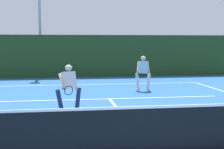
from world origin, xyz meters
TOP-DOWN VIEW (x-y plane):
  - court_line_baseline_far at (0.00, 10.87)m, footprint 10.99×0.10m
  - court_line_service at (0.00, 6.45)m, footprint 8.96×0.10m
  - court_line_centre at (0.00, 3.20)m, footprint 0.10×6.40m
  - tennis_net at (0.00, 0.00)m, footprint 12.03×0.09m
  - player_near at (-1.64, 4.17)m, footprint 0.88×0.96m
  - player_far at (1.82, 8.28)m, footprint 0.99×0.83m
  - tennis_ball_extra at (0.48, 4.02)m, footprint 0.07×0.07m
  - back_fence_windscreen at (0.00, 14.53)m, footprint 18.70×0.12m

SIDE VIEW (x-z plane):
  - court_line_baseline_far at x=0.00m, z-range 0.00..0.01m
  - court_line_service at x=0.00m, z-range 0.00..0.01m
  - court_line_centre at x=0.00m, z-range 0.00..0.01m
  - tennis_ball_extra at x=0.48m, z-range 0.00..0.07m
  - tennis_net at x=0.00m, z-range -0.02..1.05m
  - player_near at x=-1.64m, z-range 0.07..1.63m
  - player_far at x=1.82m, z-range 0.08..1.72m
  - back_fence_windscreen at x=0.00m, z-range 0.00..2.73m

